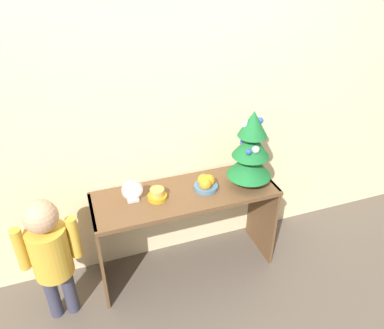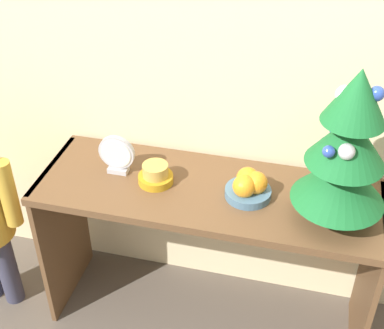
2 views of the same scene
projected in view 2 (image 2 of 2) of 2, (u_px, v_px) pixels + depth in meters
back_wall at (228, 14)px, 1.82m from camera, size 7.00×0.05×2.50m
console_table at (207, 219)px, 2.03m from camera, size 1.26×0.44×0.69m
mini_tree at (346, 152)px, 1.66m from camera, size 0.31×0.31×0.55m
fruit_bowl at (249, 186)px, 1.88m from camera, size 0.17×0.17×0.10m
singing_bowl at (156, 175)px, 1.96m from camera, size 0.13×0.13×0.08m
desk_clock at (117, 155)px, 1.98m from camera, size 0.14×0.04×0.16m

